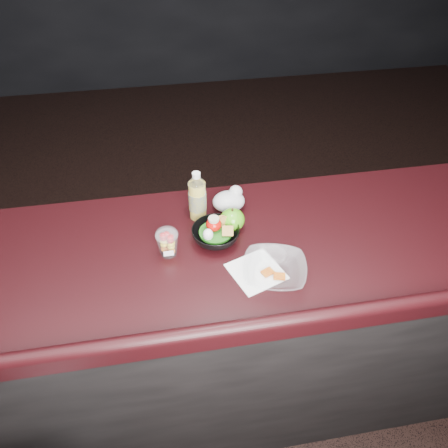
{
  "coord_description": "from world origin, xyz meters",
  "views": [
    {
      "loc": [
        -0.09,
        -0.78,
        2.11
      ],
      "look_at": [
        0.1,
        0.33,
        1.1
      ],
      "focal_mm": 35.0,
      "sensor_mm": 36.0,
      "label": 1
    }
  ],
  "objects": [
    {
      "name": "paper_napkin",
      "position": [
        0.18,
        0.17,
        1.02
      ],
      "size": [
        0.21,
        0.21,
        0.0
      ],
      "primitive_type": "cube",
      "rotation": [
        0.0,
        0.0,
        0.35
      ],
      "color": "white",
      "rests_on": "counter"
    },
    {
      "name": "counter",
      "position": [
        0.0,
        0.3,
        0.51
      ],
      "size": [
        4.06,
        0.71,
        1.02
      ],
      "color": "black",
      "rests_on": "ground"
    },
    {
      "name": "plastic_bag",
      "position": [
        0.15,
        0.51,
        1.06
      ],
      "size": [
        0.13,
        0.1,
        0.09
      ],
      "color": "silver",
      "rests_on": "counter"
    },
    {
      "name": "snack_bowl",
      "position": [
        0.07,
        0.34,
        1.05
      ],
      "size": [
        0.21,
        0.21,
        0.09
      ],
      "rotation": [
        0.0,
        0.0,
        -0.24
      ],
      "color": "black",
      "rests_on": "counter"
    },
    {
      "name": "takeout_bowl",
      "position": [
        0.23,
        0.14,
        1.05
      ],
      "size": [
        0.26,
        0.26,
        0.05
      ],
      "rotation": [
        0.0,
        0.0,
        -0.27
      ],
      "color": "silver",
      "rests_on": "counter"
    },
    {
      "name": "room_shell",
      "position": [
        0.0,
        0.0,
        1.83
      ],
      "size": [
        8.0,
        8.0,
        8.0
      ],
      "color": "black",
      "rests_on": "ground"
    },
    {
      "name": "fruit_cup",
      "position": [
        -0.1,
        0.3,
        1.08
      ],
      "size": [
        0.08,
        0.08,
        0.11
      ],
      "color": "white",
      "rests_on": "counter"
    },
    {
      "name": "lemonade_bottle",
      "position": [
        0.03,
        0.48,
        1.1
      ],
      "size": [
        0.07,
        0.07,
        0.2
      ],
      "color": "yellow",
      "rests_on": "counter"
    },
    {
      "name": "green_apple",
      "position": [
        0.14,
        0.4,
        1.06
      ],
      "size": [
        0.09,
        0.09,
        0.09
      ],
      "color": "#278D10",
      "rests_on": "counter"
    }
  ]
}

